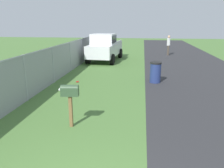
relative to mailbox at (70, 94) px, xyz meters
The scene contains 7 objects.
mailbox is the anchor object (origin of this frame).
pickup_truck 11.35m from the mailbox, ahead, with size 5.02×2.36×2.09m.
trash_bin 5.96m from the mailbox, 26.61° to the right, with size 0.56×0.56×1.04m.
pedestrian 15.63m from the mailbox, 15.91° to the right, with size 0.48×0.30×1.77m.
fence_section 5.19m from the mailbox, 27.31° to the left, with size 16.29×0.07×1.79m.
litter_bag_midfield_a 3.72m from the mailbox, 25.68° to the left, with size 0.14×0.14×0.14m, color silver.
litter_can_far_scatter 5.03m from the mailbox, 14.34° to the left, with size 0.07×0.07×0.12m, color red.
Camera 1 is at (-2.04, -0.77, 2.96)m, focal length 35.74 mm.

